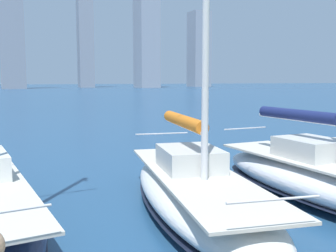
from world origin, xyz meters
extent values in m
cube|color=#9196A1|center=(-82.75, -167.01, 17.51)|extent=(8.43, 9.53, 35.01)
cube|color=#9499A3|center=(-52.37, -155.60, 22.05)|extent=(8.26, 11.33, 44.10)
cube|color=gray|center=(-29.03, -167.10, 26.25)|extent=(6.09, 6.56, 52.51)
cube|color=gray|center=(0.10, -152.96, 24.24)|extent=(8.49, 6.34, 48.49)
ellipsoid|color=white|center=(-4.39, -6.10, 0.53)|extent=(2.61, 7.99, 1.05)
ellipsoid|color=black|center=(-4.39, -6.10, 0.24)|extent=(2.62, 8.03, 0.10)
cube|color=beige|center=(-4.39, -6.10, 1.08)|extent=(2.15, 7.03, 0.06)
cube|color=silver|center=(-4.37, -6.58, 1.39)|extent=(1.46, 1.79, 0.55)
cylinder|color=silver|center=(-4.35, -7.17, 2.16)|extent=(0.24, 3.33, 0.12)
cylinder|color=navy|center=(-4.35, -7.17, 2.28)|extent=(0.43, 3.07, 0.32)
cylinder|color=silver|center=(-4.27, -9.66, 1.60)|extent=(1.75, 0.10, 0.04)
ellipsoid|color=white|center=(-0.71, -6.43, 0.49)|extent=(3.56, 8.45, 0.97)
ellipsoid|color=black|center=(-0.71, -6.43, 0.22)|extent=(3.58, 8.49, 0.10)
cube|color=beige|center=(-0.71, -6.43, 1.00)|extent=(3.00, 7.42, 0.06)
cube|color=silver|center=(-0.78, -6.92, 1.31)|extent=(1.67, 1.99, 0.55)
cylinder|color=silver|center=(-0.88, -7.53, 2.08)|extent=(0.64, 3.42, 0.12)
cylinder|color=orange|center=(-0.88, -7.53, 2.20)|extent=(0.80, 3.18, 0.32)
cylinder|color=silver|center=(-0.14, -2.71, 1.52)|extent=(1.52, 0.27, 0.04)
cylinder|color=silver|center=(-1.27, -10.08, 1.52)|extent=(1.75, 0.31, 0.04)
camera|label=1|loc=(3.51, 1.93, 3.30)|focal=42.00mm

